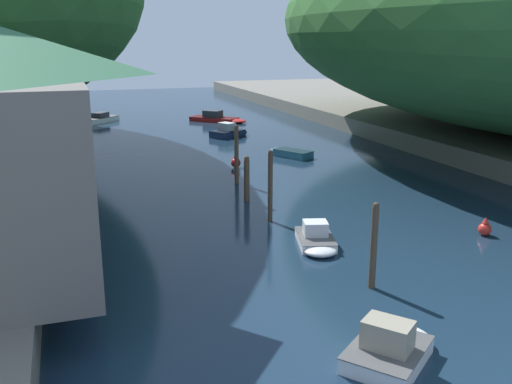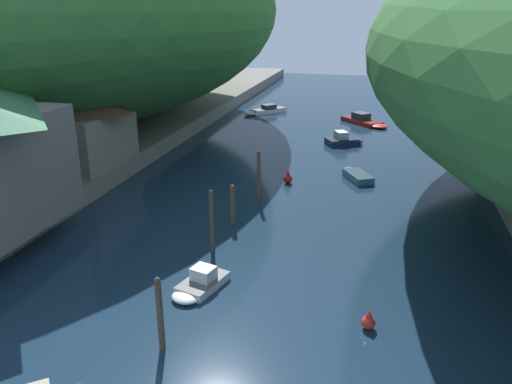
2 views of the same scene
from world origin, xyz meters
The scene contains 13 objects.
water_surface centered at (0.00, 30.00, 0.00)m, with size 130.00×130.00×0.00m, color #192D42.
boat_navy_launch centered at (-4.02, 4.72, 0.38)m, with size 3.59×3.39×1.29m.
boat_cabin_cruiser centered at (3.83, 31.81, 0.27)m, with size 2.90×3.83×0.54m.
boat_mid_channel centered at (3.71, 51.40, 0.35)m, with size 5.87×5.98×1.18m.
boat_far_right_bank centered at (-8.78, 54.47, 0.34)m, with size 5.06×5.44×1.06m.
boat_small_dinghy centered at (-2.28, 13.45, 0.30)m, with size 2.24×3.48×1.01m.
boat_near_quay centered at (2.20, 41.89, 0.41)m, with size 4.04×3.39×1.30m.
mooring_post_nearest centered at (-2.16, 9.00, 1.60)m, with size 0.25×0.25×3.19m.
mooring_post_middle centered at (-2.95, 17.38, 1.79)m, with size 0.24×0.24×3.56m.
mooring_post_fourth centered at (-2.93, 21.15, 1.27)m, with size 0.31×0.31×2.53m.
mooring_post_farthest centered at (-2.28, 25.13, 1.82)m, with size 0.26×0.26×3.63m.
channel_buoy_near centered at (5.53, 12.30, 0.34)m, with size 0.58×0.58×0.87m.
channel_buoy_far centered at (-1.06, 29.38, 0.39)m, with size 0.67×0.67×1.01m.
Camera 1 is at (-12.14, -7.46, 8.63)m, focal length 40.00 mm.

